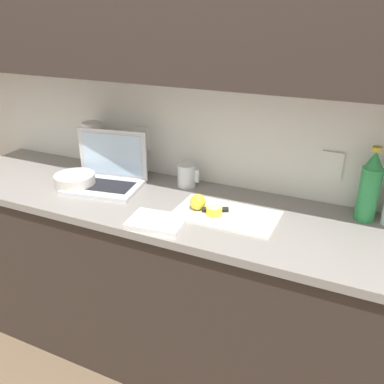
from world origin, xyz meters
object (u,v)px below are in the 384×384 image
(cutting_board, at_px, (226,215))
(lemon_half_cut, at_px, (214,211))
(knife, at_px, (223,210))
(paper_towel_roll, at_px, (94,146))
(laptop, at_px, (107,173))
(bowl_white, at_px, (75,181))
(bottle_green_soda, at_px, (370,187))
(lemon_whole_beside, at_px, (198,202))
(measuring_cup, at_px, (187,175))

(cutting_board, bearing_deg, lemon_half_cut, -150.64)
(knife, xyz_separation_m, paper_towel_roll, (-0.82, 0.21, 0.11))
(laptop, distance_m, knife, 0.62)
(bowl_white, bearing_deg, knife, 3.38)
(cutting_board, relative_size, bottle_green_soda, 1.39)
(cutting_board, relative_size, lemon_whole_beside, 6.36)
(knife, height_order, bowl_white, bowl_white)
(cutting_board, distance_m, bowl_white, 0.77)
(measuring_cup, distance_m, bowl_white, 0.54)
(bottle_green_soda, bearing_deg, laptop, -172.49)
(bottle_green_soda, height_order, measuring_cup, bottle_green_soda)
(laptop, bearing_deg, paper_towel_roll, 130.70)
(bowl_white, bearing_deg, paper_towel_roll, 105.50)
(cutting_board, xyz_separation_m, paper_towel_roll, (-0.83, 0.22, 0.12))
(lemon_half_cut, xyz_separation_m, measuring_cup, (-0.24, 0.24, 0.03))
(bottle_green_soda, bearing_deg, measuring_cup, 179.93)
(bowl_white, bearing_deg, bottle_green_soda, 10.63)
(cutting_board, xyz_separation_m, lemon_whole_beside, (-0.12, -0.01, 0.04))
(laptop, relative_size, bottle_green_soda, 1.24)
(cutting_board, distance_m, bottle_green_soda, 0.58)
(lemon_whole_beside, bearing_deg, knife, 12.49)
(laptop, xyz_separation_m, bottle_green_soda, (1.16, 0.15, 0.08))
(laptop, height_order, lemon_half_cut, laptop)
(knife, relative_size, lemon_whole_beside, 3.75)
(laptop, xyz_separation_m, knife, (0.62, -0.04, -0.04))
(paper_towel_roll, bearing_deg, lemon_whole_beside, -18.19)
(lemon_half_cut, height_order, bottle_green_soda, bottle_green_soda)
(measuring_cup, xyz_separation_m, paper_towel_roll, (-0.55, 0.01, 0.07))
(laptop, height_order, lemon_whole_beside, laptop)
(cutting_board, height_order, lemon_whole_beside, lemon_whole_beside)
(laptop, distance_m, measuring_cup, 0.38)
(cutting_board, height_order, knife, knife)
(knife, distance_m, bottle_green_soda, 0.59)
(lemon_whole_beside, relative_size, bottle_green_soda, 0.22)
(bowl_white, bearing_deg, laptop, 34.79)
(bottle_green_soda, distance_m, measuring_cup, 0.81)
(cutting_board, distance_m, lemon_half_cut, 0.05)
(laptop, relative_size, lemon_half_cut, 5.71)
(knife, height_order, paper_towel_roll, paper_towel_roll)
(knife, distance_m, paper_towel_roll, 0.85)
(laptop, bearing_deg, lemon_half_cut, -17.54)
(laptop, bearing_deg, cutting_board, -14.84)
(laptop, xyz_separation_m, cutting_board, (0.64, -0.06, -0.06))
(laptop, bearing_deg, bottle_green_soda, -2.03)
(bottle_green_soda, relative_size, paper_towel_roll, 1.22)
(lemon_half_cut, xyz_separation_m, bottle_green_soda, (0.57, 0.24, 0.12))
(lemon_whole_beside, height_order, bowl_white, lemon_whole_beside)
(laptop, height_order, cutting_board, laptop)
(lemon_half_cut, distance_m, bowl_white, 0.72)
(bowl_white, xyz_separation_m, paper_towel_roll, (-0.07, 0.25, 0.09))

